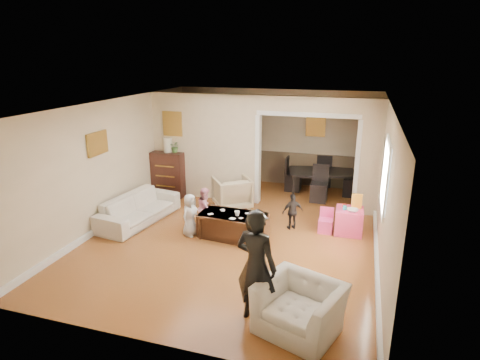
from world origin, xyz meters
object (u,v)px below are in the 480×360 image
(armchair_front, at_px, (300,308))
(child_toddler, at_px, (293,212))
(child_kneel_a, at_px, (190,215))
(coffee_table, at_px, (233,226))
(play_table, at_px, (349,221))
(dresser, at_px, (169,174))
(coffee_cup, at_px, (237,213))
(armchair_back, at_px, (232,193))
(dining_table, at_px, (322,182))
(adult_person, at_px, (256,266))
(sofa, at_px, (139,208))
(cyan_cup, at_px, (345,208))
(table_lamp, at_px, (168,145))
(child_kneel_b, at_px, (206,208))

(armchair_front, distance_m, child_toddler, 3.24)
(armchair_front, bearing_deg, child_kneel_a, 158.05)
(coffee_table, height_order, play_table, play_table)
(dresser, bearing_deg, coffee_cup, -38.99)
(coffee_table, bearing_deg, armchair_back, 108.86)
(dining_table, height_order, adult_person, adult_person)
(sofa, relative_size, cyan_cup, 25.29)
(table_lamp, bearing_deg, adult_person, -51.38)
(coffee_cup, relative_size, adult_person, 0.06)
(dresser, height_order, cyan_cup, dresser)
(cyan_cup, bearing_deg, play_table, 26.57)
(coffee_cup, bearing_deg, table_lamp, 141.01)
(play_table, bearing_deg, cyan_cup, -153.43)
(coffee_table, relative_size, coffee_cup, 12.66)
(play_table, relative_size, adult_person, 0.33)
(coffee_cup, distance_m, cyan_cup, 2.17)
(armchair_back, height_order, child_kneel_b, child_kneel_b)
(coffee_cup, xyz_separation_m, child_kneel_a, (-0.95, -0.10, -0.11))
(cyan_cup, relative_size, child_kneel_b, 0.09)
(cyan_cup, bearing_deg, adult_person, -107.18)
(cyan_cup, distance_m, child_kneel_b, 2.83)
(play_table, distance_m, cyan_cup, 0.32)
(child_toddler, bearing_deg, play_table, 153.11)
(sofa, height_order, child_kneel_b, child_kneel_b)
(cyan_cup, bearing_deg, coffee_table, -158.20)
(coffee_cup, relative_size, play_table, 0.19)
(dresser, distance_m, child_kneel_b, 2.31)
(child_kneel_a, bearing_deg, cyan_cup, -55.04)
(play_table, distance_m, child_kneel_a, 3.21)
(armchair_front, bearing_deg, sofa, 166.20)
(child_toddler, bearing_deg, child_kneel_b, -19.15)
(child_kneel_a, bearing_deg, dining_table, -17.14)
(coffee_table, xyz_separation_m, child_kneel_a, (-0.85, -0.15, 0.19))
(table_lamp, bearing_deg, play_table, -12.96)
(armchair_back, bearing_deg, child_toddler, 117.79)
(armchair_front, height_order, play_table, armchair_front)
(dining_table, bearing_deg, armchair_back, -152.71)
(sofa, distance_m, armchair_front, 4.68)
(table_lamp, relative_size, adult_person, 0.22)
(coffee_cup, bearing_deg, coffee_table, 153.43)
(armchair_back, relative_size, adult_person, 0.50)
(armchair_front, distance_m, child_kneel_a, 3.41)
(armchair_back, xyz_separation_m, table_lamp, (-1.81, 0.39, 0.95))
(table_lamp, xyz_separation_m, child_toddler, (3.39, -1.17, -0.94))
(dresser, distance_m, cyan_cup, 4.55)
(dresser, relative_size, child_kneel_b, 1.32)
(armchair_back, bearing_deg, sofa, 3.55)
(coffee_cup, distance_m, child_kneel_a, 0.96)
(coffee_cup, xyz_separation_m, adult_person, (0.99, -2.32, 0.27))
(child_kneel_a, height_order, child_kneel_b, child_kneel_b)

